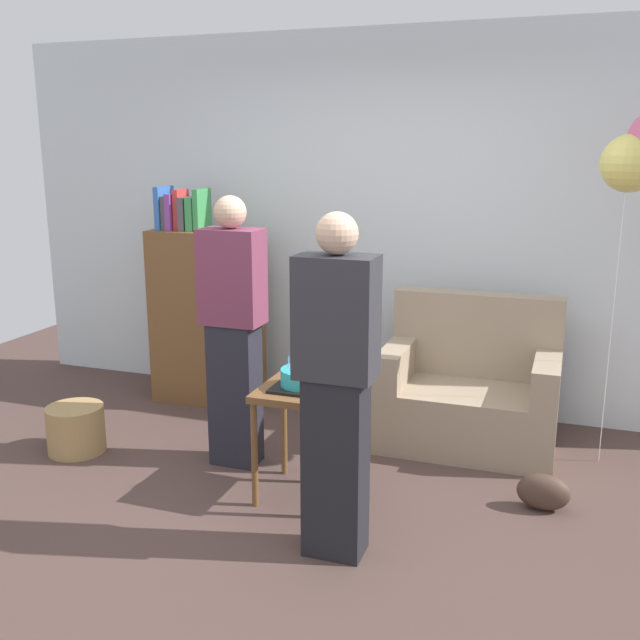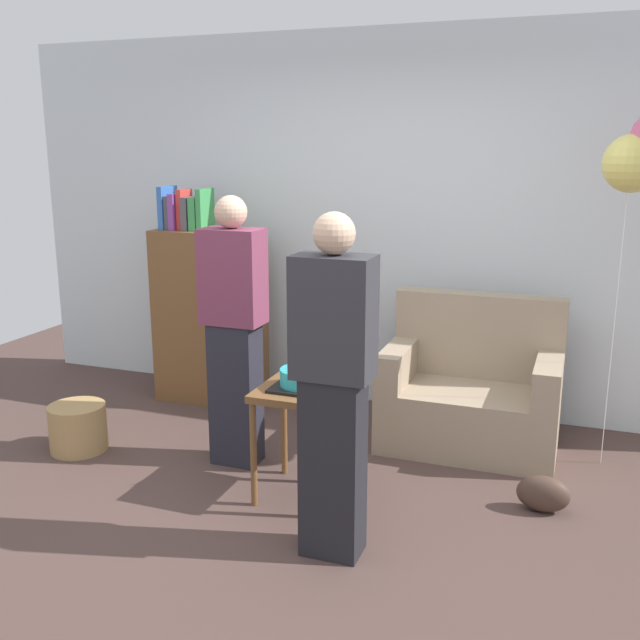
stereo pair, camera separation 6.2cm
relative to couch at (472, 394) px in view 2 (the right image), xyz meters
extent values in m
plane|color=#4C3833|center=(-0.69, -1.44, -0.34)|extent=(8.00, 8.00, 0.00)
cube|color=silver|center=(-0.69, 0.61, 1.01)|extent=(6.00, 0.10, 2.70)
cube|color=gray|center=(0.00, -0.06, -0.14)|extent=(1.10, 0.70, 0.40)
cube|color=gray|center=(0.00, 0.21, 0.34)|extent=(1.10, 0.16, 0.56)
cube|color=gray|center=(-0.47, -0.06, 0.18)|extent=(0.16, 0.70, 0.24)
cube|color=gray|center=(0.47, -0.06, 0.18)|extent=(0.16, 0.70, 0.24)
cube|color=brown|center=(-1.99, 0.17, 0.31)|extent=(0.80, 0.36, 1.30)
cube|color=#3366B7|center=(-2.31, 0.17, 1.12)|extent=(0.04, 0.22, 0.31)
cube|color=#4C4C51|center=(-2.27, 0.17, 1.08)|extent=(0.04, 0.20, 0.24)
cube|color=#7F3D93|center=(-2.22, 0.17, 1.09)|extent=(0.05, 0.23, 0.26)
cube|color=red|center=(-2.17, 0.17, 1.11)|extent=(0.04, 0.17, 0.29)
cube|color=#4C4C51|center=(-2.11, 0.17, 1.08)|extent=(0.05, 0.23, 0.24)
cube|color=#38934C|center=(-2.05, 0.17, 1.08)|extent=(0.06, 0.22, 0.24)
cube|color=#38934C|center=(-1.99, 0.17, 1.11)|extent=(0.04, 0.21, 0.30)
cube|color=brown|center=(-0.75, -1.05, 0.27)|extent=(0.48, 0.48, 0.04)
cylinder|color=brown|center=(-0.96, -1.26, -0.05)|extent=(0.04, 0.04, 0.59)
cylinder|color=brown|center=(-0.54, -1.26, -0.05)|extent=(0.04, 0.04, 0.59)
cylinder|color=brown|center=(-0.96, -0.84, -0.05)|extent=(0.04, 0.04, 0.59)
cylinder|color=brown|center=(-0.54, -0.84, -0.05)|extent=(0.04, 0.04, 0.59)
cube|color=black|center=(-0.75, -1.05, 0.30)|extent=(0.32, 0.32, 0.02)
cylinder|color=#2DB2B7|center=(-0.75, -1.05, 0.35)|extent=(0.26, 0.26, 0.09)
cylinder|color=#EA668C|center=(-0.67, -1.04, 0.43)|extent=(0.01, 0.01, 0.06)
cylinder|color=#F2CC4C|center=(-0.67, -1.00, 0.42)|extent=(0.01, 0.01, 0.06)
cylinder|color=#F2CC4C|center=(-0.72, -0.99, 0.42)|extent=(0.01, 0.01, 0.06)
cylinder|color=#EA668C|center=(-0.76, -0.96, 0.43)|extent=(0.01, 0.01, 0.06)
cylinder|color=#EA668C|center=(-0.79, -0.97, 0.43)|extent=(0.01, 0.01, 0.06)
cylinder|color=#EA668C|center=(-0.82, -1.00, 0.42)|extent=(0.01, 0.01, 0.05)
cylinder|color=#66B2E5|center=(-0.84, -1.05, 0.43)|extent=(0.01, 0.01, 0.06)
cylinder|color=#EA668C|center=(-0.82, -1.08, 0.42)|extent=(0.01, 0.01, 0.05)
cylinder|color=#EA668C|center=(-0.78, -1.11, 0.43)|extent=(0.01, 0.01, 0.06)
cylinder|color=#EA668C|center=(-0.75, -1.13, 0.43)|extent=(0.01, 0.01, 0.06)
cylinder|color=#66B2E5|center=(-0.72, -1.11, 0.43)|extent=(0.01, 0.01, 0.06)
cylinder|color=#66B2E5|center=(-0.69, -1.08, 0.43)|extent=(0.01, 0.01, 0.06)
cube|color=#23232D|center=(-1.30, -0.78, 0.10)|extent=(0.28, 0.20, 0.88)
cube|color=#75334C|center=(-1.30, -0.78, 0.82)|extent=(0.36, 0.22, 0.56)
sphere|color=#D1A889|center=(-1.30, -0.78, 1.19)|extent=(0.19, 0.19, 0.19)
cube|color=black|center=(-0.41, -1.54, 0.10)|extent=(0.28, 0.20, 0.88)
cube|color=#2D2D33|center=(-0.41, -1.54, 0.82)|extent=(0.36, 0.22, 0.56)
sphere|color=#D1A889|center=(-0.41, -1.54, 1.19)|extent=(0.19, 0.19, 0.19)
cylinder|color=#A88451|center=(-2.34, -0.97, -0.19)|extent=(0.36, 0.36, 0.30)
ellipsoid|color=#473328|center=(0.51, -0.78, -0.24)|extent=(0.28, 0.14, 0.20)
cylinder|color=silver|center=(0.81, -0.03, 0.55)|extent=(0.00, 0.00, 1.78)
sphere|color=#E5D666|center=(0.82, -0.13, 1.47)|extent=(0.32, 0.32, 0.32)
camera|label=1|loc=(0.56, -4.54, 1.57)|focal=40.82mm
camera|label=2|loc=(0.62, -4.52, 1.57)|focal=40.82mm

